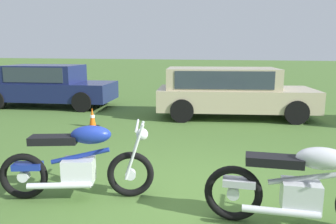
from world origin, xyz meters
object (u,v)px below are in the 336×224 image
Objects in this scene: car_beige at (228,89)px; traffic_cone at (92,118)px; car_navy at (48,84)px; motorcycle_silver at (302,187)px; motorcycle_blue at (79,162)px.

car_beige is 9.26× the size of traffic_cone.
car_navy is 3.82m from traffic_cone.
motorcycle_silver is at bearing -46.46° from car_navy.
traffic_cone is at bearing 97.77° from motorcycle_blue.
motorcycle_silver is 6.07m from car_beige.
car_navy is 6.17m from car_beige.
car_navy is 0.98× the size of car_beige.
car_beige is at bearing 58.34° from motorcycle_blue.
car_navy is (-4.89, 5.97, 0.31)m from motorcycle_blue.
motorcycle_silver is at bearing -88.15° from car_beige.
motorcycle_blue is 0.41× the size of car_beige.
motorcycle_blue is at bearing -114.19° from car_beige.
motorcycle_silver is 5.88m from traffic_cone.
traffic_cone is (3.00, -2.30, -0.57)m from car_navy.
car_beige reaches higher than motorcycle_blue.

